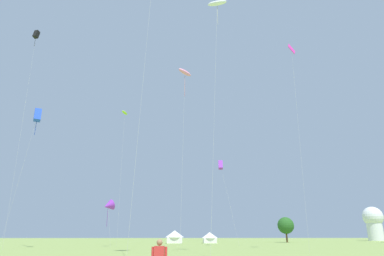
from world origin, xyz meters
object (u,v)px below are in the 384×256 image
at_px(kite_white_parafoil, 217,4).
at_px(tree_distant_right, 286,226).
at_px(festival_tent_center, 175,236).
at_px(kite_purple_delta, 108,206).
at_px(kite_purple_box, 221,165).
at_px(festival_tent_left, 210,237).
at_px(kite_pink_parafoil, 185,73).
at_px(kite_blue_box, 38,115).
at_px(kite_black_box, 36,36).
at_px(observatory_dome, 374,222).
at_px(kite_lime_parafoil, 125,113).
at_px(kite_magenta_diamond, 292,53).

relative_size(kite_white_parafoil, tree_distant_right, 4.60).
distance_m(festival_tent_center, tree_distant_right, 29.44).
bearing_deg(tree_distant_right, kite_purple_delta, -143.49).
distance_m(kite_white_parafoil, kite_purple_box, 30.46).
relative_size(festival_tent_center, festival_tent_left, 1.16).
xyz_separation_m(kite_pink_parafoil, kite_purple_box, (7.03, 17.35, -9.78)).
bearing_deg(kite_purple_box, kite_blue_box, -159.05).
bearing_deg(kite_purple_delta, festival_tent_center, 64.11).
height_order(kite_blue_box, festival_tent_center, kite_blue_box).
height_order(kite_black_box, kite_purple_delta, kite_black_box).
xyz_separation_m(kite_pink_parafoil, kite_blue_box, (-22.56, 6.02, -4.60)).
distance_m(kite_white_parafoil, kite_purple_delta, 36.74).
distance_m(kite_black_box, festival_tent_center, 51.06).
distance_m(kite_purple_box, observatory_dome, 75.87).
height_order(festival_tent_center, tree_distant_right, tree_distant_right).
xyz_separation_m(kite_blue_box, kite_lime_parafoil, (11.23, 11.28, 4.82)).
bearing_deg(tree_distant_right, festival_tent_left, -162.32).
relative_size(kite_white_parafoil, kite_purple_delta, 3.76).
xyz_separation_m(kite_lime_parafoil, festival_tent_left, (18.02, 20.91, -22.81)).
bearing_deg(kite_blue_box, kite_magenta_diamond, -10.91).
relative_size(festival_tent_center, observatory_dome, 0.41).
distance_m(kite_lime_parafoil, observatory_dome, 91.89).
relative_size(festival_tent_left, observatory_dome, 0.35).
distance_m(kite_black_box, tree_distant_right, 71.12).
xyz_separation_m(kite_pink_parafoil, observatory_dome, (63.77, 67.05, -17.93)).
distance_m(festival_tent_left, observatory_dome, 64.11).
xyz_separation_m(kite_magenta_diamond, festival_tent_center, (-16.91, 39.51, -25.19)).
xyz_separation_m(kite_magenta_diamond, festival_tent_left, (-8.69, 39.51, -25.40)).
bearing_deg(kite_purple_box, kite_pink_parafoil, -112.06).
xyz_separation_m(kite_magenta_diamond, tree_distant_right, (11.69, 46.00, -22.62)).
bearing_deg(kite_lime_parafoil, festival_tent_center, 64.88).
height_order(kite_purple_delta, festival_tent_center, kite_purple_delta).
relative_size(kite_lime_parafoil, festival_tent_center, 5.63).
distance_m(kite_blue_box, kite_purple_box, 32.10).
relative_size(kite_purple_box, tree_distant_right, 2.41).
distance_m(kite_lime_parafoil, tree_distant_right, 51.25).
bearing_deg(kite_pink_parafoil, observatory_dome, 46.44).
distance_m(kite_lime_parafoil, festival_tent_center, 32.31).
bearing_deg(kite_lime_parafoil, festival_tent_left, 49.24).
distance_m(kite_blue_box, festival_tent_left, 47.07).
bearing_deg(festival_tent_left, kite_black_box, -133.77).
bearing_deg(festival_tent_center, kite_black_box, -125.25).
relative_size(kite_blue_box, kite_purple_delta, 2.67).
height_order(kite_purple_delta, kite_lime_parafoil, kite_lime_parafoil).
bearing_deg(tree_distant_right, observatory_dome, 31.34).
distance_m(kite_magenta_diamond, festival_tent_center, 49.81).
relative_size(kite_magenta_diamond, kite_purple_delta, 3.72).
bearing_deg(kite_pink_parafoil, kite_magenta_diamond, -4.80).
bearing_deg(kite_purple_delta, kite_pink_parafoil, -50.48).
relative_size(kite_white_parafoil, kite_purple_box, 1.91).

